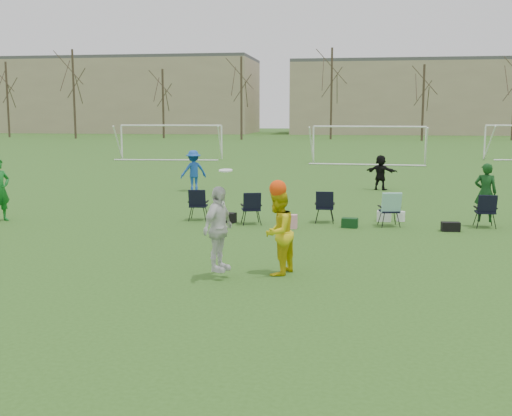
% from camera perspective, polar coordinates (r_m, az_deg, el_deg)
% --- Properties ---
extents(ground, '(260.00, 260.00, 0.00)m').
position_cam_1_polar(ground, '(11.87, -7.06, -7.61)').
color(ground, '#2F551A').
rests_on(ground, ground).
extents(fielder_blue, '(1.28, 1.13, 1.72)m').
position_cam_1_polar(fielder_blue, '(27.25, -5.58, 3.32)').
color(fielder_blue, '#1648AB').
rests_on(fielder_blue, ground).
extents(fielder_black, '(1.46, 0.99, 1.51)m').
position_cam_1_polar(fielder_black, '(28.03, 11.02, 3.12)').
color(fielder_black, black).
rests_on(fielder_black, ground).
extents(center_contest, '(1.92, 1.56, 2.19)m').
position_cam_1_polar(center_contest, '(12.86, -0.20, -1.96)').
color(center_contest, silver).
rests_on(center_contest, ground).
extents(sideline_setup, '(9.15, 2.00, 1.85)m').
position_cam_1_polar(sideline_setup, '(19.14, 8.94, 0.15)').
color(sideline_setup, '#103D15').
rests_on(sideline_setup, ground).
extents(goal_left, '(7.39, 0.76, 2.46)m').
position_cam_1_polar(goal_left, '(46.87, -7.55, 6.70)').
color(goal_left, white).
rests_on(goal_left, ground).
extents(goal_mid, '(7.40, 0.63, 2.46)m').
position_cam_1_polar(goal_mid, '(42.99, 9.99, 6.50)').
color(goal_mid, white).
rests_on(goal_mid, ground).
extents(tree_line, '(110.28, 3.28, 11.40)m').
position_cam_1_polar(tree_line, '(80.88, 6.84, 9.65)').
color(tree_line, '#382B21').
rests_on(tree_line, ground).
extents(building_row, '(126.00, 16.00, 13.00)m').
position_cam_1_polar(building_row, '(107.06, 10.88, 9.72)').
color(building_row, tan).
rests_on(building_row, ground).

